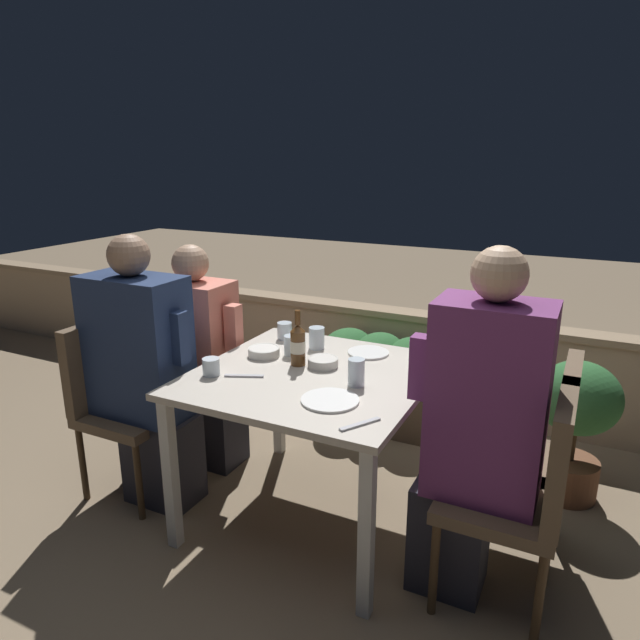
% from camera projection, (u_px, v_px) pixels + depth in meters
% --- Properties ---
extents(ground_plane, '(16.00, 16.00, 0.00)m').
position_uv_depth(ground_plane, '(313.00, 515.00, 2.70)').
color(ground_plane, '#847056').
extents(parapet_wall, '(9.00, 0.18, 0.65)m').
position_uv_depth(parapet_wall, '(408.00, 358.00, 3.81)').
color(parapet_wall, tan).
rests_on(parapet_wall, ground_plane).
extents(dining_table, '(0.99, 1.00, 0.72)m').
position_uv_depth(dining_table, '(312.00, 390.00, 2.52)').
color(dining_table, '#BCB2A3').
rests_on(dining_table, ground_plane).
extents(planter_hedge, '(0.76, 0.47, 0.59)m').
position_uv_depth(planter_hedge, '(378.00, 374.00, 3.53)').
color(planter_hedge, brown).
rests_on(planter_hedge, ground_plane).
extents(chair_left_near, '(0.42, 0.42, 0.87)m').
position_uv_depth(chair_left_near, '(117.00, 391.00, 2.80)').
color(chair_left_near, brown).
rests_on(chair_left_near, ground_plane).
extents(person_navy_jumper, '(0.52, 0.26, 1.30)m').
position_uv_depth(person_navy_jumper, '(145.00, 374.00, 2.68)').
color(person_navy_jumper, '#282833').
rests_on(person_navy_jumper, ground_plane).
extents(chair_left_far, '(0.42, 0.42, 0.87)m').
position_uv_depth(chair_left_far, '(173.00, 365.00, 3.14)').
color(chair_left_far, brown).
rests_on(chair_left_far, ground_plane).
extents(person_coral_top, '(0.49, 0.26, 1.20)m').
position_uv_depth(person_coral_top, '(201.00, 357.00, 3.04)').
color(person_coral_top, '#282833').
rests_on(person_coral_top, ground_plane).
extents(chair_right_near, '(0.42, 0.42, 0.87)m').
position_uv_depth(chair_right_near, '(529.00, 483.00, 2.02)').
color(chair_right_near, brown).
rests_on(chair_right_near, ground_plane).
extents(person_purple_stripe, '(0.48, 0.26, 1.36)m').
position_uv_depth(person_purple_stripe, '(477.00, 431.00, 2.05)').
color(person_purple_stripe, '#282833').
rests_on(person_purple_stripe, ground_plane).
extents(chair_right_far, '(0.42, 0.42, 0.87)m').
position_uv_depth(chair_right_far, '(539.00, 443.00, 2.30)').
color(chair_right_far, brown).
rests_on(chair_right_far, ground_plane).
extents(beer_bottle, '(0.07, 0.07, 0.26)m').
position_uv_depth(beer_bottle, '(298.00, 344.00, 2.56)').
color(beer_bottle, brown).
rests_on(beer_bottle, dining_table).
extents(plate_0, '(0.23, 0.23, 0.01)m').
position_uv_depth(plate_0, '(330.00, 400.00, 2.20)').
color(plate_0, white).
rests_on(plate_0, dining_table).
extents(plate_1, '(0.20, 0.20, 0.01)m').
position_uv_depth(plate_1, '(368.00, 353.00, 2.73)').
color(plate_1, white).
rests_on(plate_1, dining_table).
extents(bowl_0, '(0.14, 0.14, 0.04)m').
position_uv_depth(bowl_0, '(323.00, 362.00, 2.56)').
color(bowl_0, beige).
rests_on(bowl_0, dining_table).
extents(bowl_1, '(0.15, 0.15, 0.04)m').
position_uv_depth(bowl_1, '(264.00, 351.00, 2.69)').
color(bowl_1, silver).
rests_on(bowl_1, dining_table).
extents(glass_cup_0, '(0.07, 0.07, 0.10)m').
position_uv_depth(glass_cup_0, '(416.00, 351.00, 2.63)').
color(glass_cup_0, silver).
rests_on(glass_cup_0, dining_table).
extents(glass_cup_1, '(0.07, 0.07, 0.08)m').
position_uv_depth(glass_cup_1, '(211.00, 367.00, 2.46)').
color(glass_cup_1, silver).
rests_on(glass_cup_1, dining_table).
extents(glass_cup_2, '(0.08, 0.08, 0.09)m').
position_uv_depth(glass_cup_2, '(285.00, 331.00, 2.94)').
color(glass_cup_2, silver).
rests_on(glass_cup_2, dining_table).
extents(glass_cup_3, '(0.07, 0.07, 0.09)m').
position_uv_depth(glass_cup_3, '(292.00, 345.00, 2.70)').
color(glass_cup_3, silver).
rests_on(glass_cup_3, dining_table).
extents(glass_cup_4, '(0.07, 0.07, 0.12)m').
position_uv_depth(glass_cup_4, '(356.00, 372.00, 2.34)').
color(glass_cup_4, silver).
rests_on(glass_cup_4, dining_table).
extents(glass_cup_5, '(0.08, 0.08, 0.11)m').
position_uv_depth(glass_cup_5, '(317.00, 338.00, 2.79)').
color(glass_cup_5, silver).
rests_on(glass_cup_5, dining_table).
extents(fork_0, '(0.11, 0.16, 0.01)m').
position_uv_depth(fork_0, '(360.00, 424.00, 2.01)').
color(fork_0, silver).
rests_on(fork_0, dining_table).
extents(fork_1, '(0.16, 0.09, 0.01)m').
position_uv_depth(fork_1, '(244.00, 376.00, 2.45)').
color(fork_1, silver).
rests_on(fork_1, dining_table).
extents(potted_plant, '(0.39, 0.39, 0.70)m').
position_uv_depth(potted_plant, '(576.00, 416.00, 2.74)').
color(potted_plant, brown).
rests_on(potted_plant, ground_plane).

